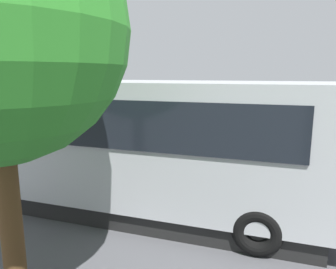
{
  "coord_description": "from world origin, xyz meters",
  "views": [
    {
      "loc": [
        -3.07,
        11.44,
        3.44
      ],
      "look_at": [
        1.38,
        0.2,
        1.1
      ],
      "focal_mm": 34.08,
      "sensor_mm": 36.0,
      "label": 1
    }
  ],
  "objects": [
    {
      "name": "bay_line_a",
      "position": [
        -2.24,
        -0.2,
        0.0
      ],
      "size": [
        0.29,
        4.65,
        0.01
      ],
      "color": "white",
      "rests_on": "ground_plane"
    },
    {
      "name": "ground_plane",
      "position": [
        0.0,
        0.0,
        0.0
      ],
      "size": [
        80.0,
        80.0,
        0.0
      ],
      "primitive_type": "plane",
      "color": "#4C4C51"
    },
    {
      "name": "spectator_right",
      "position": [
        2.91,
        2.05,
        1.02
      ],
      "size": [
        0.58,
        0.38,
        1.72
      ],
      "color": "black",
      "rests_on": "ground_plane"
    },
    {
      "name": "spectator_centre",
      "position": [
        1.68,
        1.96,
        0.99
      ],
      "size": [
        0.58,
        0.36,
        1.68
      ],
      "color": "black",
      "rests_on": "ground_plane"
    },
    {
      "name": "parked_motorcycle_silver",
      "position": [
        -1.64,
        2.71,
        0.48
      ],
      "size": [
        2.05,
        0.58,
        0.99
      ],
      "color": "black",
      "rests_on": "ground_plane"
    },
    {
      "name": "bay_line_c",
      "position": [
        2.73,
        -0.2,
        0.0
      ],
      "size": [
        0.27,
        4.17,
        0.01
      ],
      "color": "white",
      "rests_on": "ground_plane"
    },
    {
      "name": "spectator_far_right",
      "position": [
        4.11,
        2.25,
        1.09
      ],
      "size": [
        0.57,
        0.33,
        1.81
      ],
      "color": "black",
      "rests_on": "ground_plane"
    },
    {
      "name": "bay_line_b",
      "position": [
        0.25,
        -0.2,
        0.0
      ],
      "size": [
        0.25,
        3.71,
        0.01
      ],
      "color": "white",
      "rests_on": "ground_plane"
    },
    {
      "name": "spectator_left",
      "position": [
        0.51,
        2.26,
        0.98
      ],
      "size": [
        0.58,
        0.34,
        1.66
      ],
      "color": "#473823",
      "rests_on": "ground_plane"
    },
    {
      "name": "tour_bus",
      "position": [
        1.38,
        4.71,
        1.65
      ],
      "size": [
        11.3,
        3.05,
        3.25
      ],
      "color": "#B7BABF",
      "rests_on": "ground_plane"
    },
    {
      "name": "stunt_motorcycle",
      "position": [
        1.26,
        -2.21,
        1.06
      ],
      "size": [
        1.81,
        0.96,
        1.9
      ],
      "color": "black",
      "rests_on": "ground_plane"
    },
    {
      "name": "spectator_far_left",
      "position": [
        -0.96,
        1.86,
        0.98
      ],
      "size": [
        0.57,
        0.32,
        1.66
      ],
      "color": "black",
      "rests_on": "ground_plane"
    }
  ]
}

